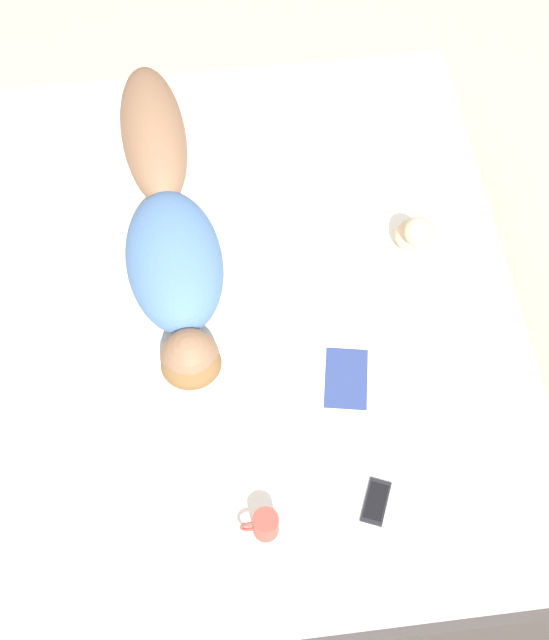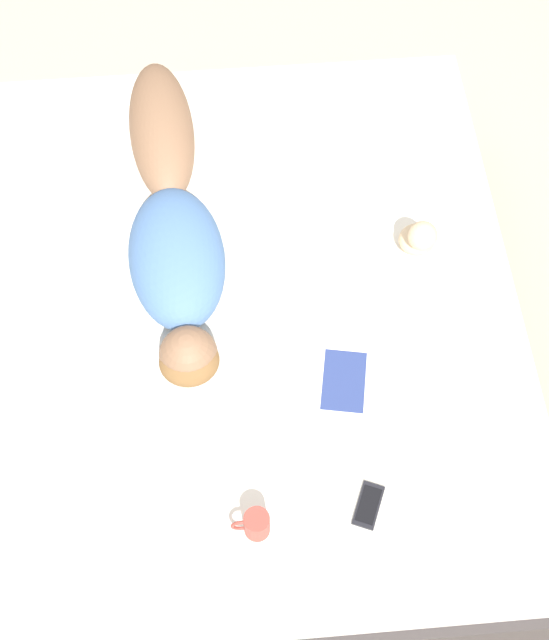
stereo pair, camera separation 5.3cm
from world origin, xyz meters
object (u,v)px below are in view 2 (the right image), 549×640
object	(u,v)px
open_magazine	(375,384)
coffee_mug	(256,524)
cell_phone	(368,505)
person	(172,219)

from	to	relation	value
open_magazine	coffee_mug	bearing A→B (deg)	57.61
open_magazine	cell_phone	bearing A→B (deg)	90.15
coffee_mug	cell_phone	world-z (taller)	coffee_mug
person	cell_phone	xyz separation A→B (m)	(-0.52, 0.99, -0.09)
person	cell_phone	bearing A→B (deg)	113.88
open_magazine	coffee_mug	xyz separation A→B (m)	(0.40, 0.42, 0.05)
person	cell_phone	distance (m)	1.12
person	coffee_mug	distance (m)	1.05
cell_phone	person	bearing A→B (deg)	-39.05
coffee_mug	cell_phone	distance (m)	0.33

